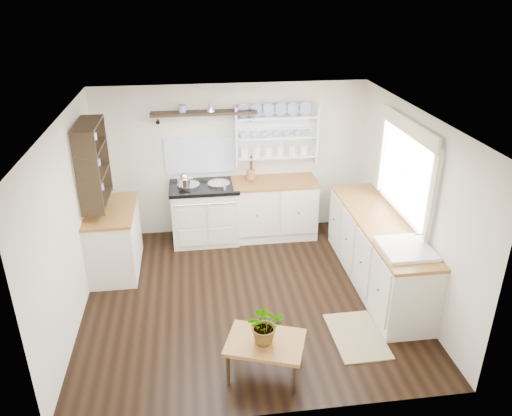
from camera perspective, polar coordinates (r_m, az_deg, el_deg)
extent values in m
cube|color=black|center=(6.40, -0.95, -9.99)|extent=(4.00, 3.80, 0.01)
cube|color=beige|center=(7.57, -2.72, 5.49)|extent=(4.00, 0.02, 2.30)
cube|color=beige|center=(6.35, 17.20, 0.41)|extent=(0.02, 3.80, 2.30)
cube|color=beige|center=(5.96, -20.51, -1.72)|extent=(0.02, 3.80, 2.30)
cube|color=white|center=(5.43, -1.12, 10.37)|extent=(4.00, 3.80, 0.01)
cube|color=white|center=(6.33, 16.73, 3.84)|extent=(0.04, 1.40, 1.00)
cube|color=white|center=(6.32, 16.57, 3.83)|extent=(0.02, 1.50, 1.10)
cube|color=beige|center=(6.14, 17.05, 8.88)|extent=(0.04, 1.55, 0.18)
cube|color=silver|center=(7.52, -5.84, -0.74)|extent=(0.96, 0.63, 0.85)
cube|color=black|center=(7.34, -5.98, 2.41)|extent=(1.00, 0.67, 0.05)
cylinder|color=silver|center=(7.33, -7.73, 2.60)|extent=(0.33, 0.33, 0.03)
cylinder|color=silver|center=(7.33, -4.27, 2.80)|extent=(0.33, 0.33, 0.03)
cylinder|color=silver|center=(7.07, -5.83, 0.42)|extent=(0.87, 0.02, 0.02)
cube|color=#F1E6CF|center=(7.64, 2.07, -0.08)|extent=(1.25, 0.60, 0.88)
cube|color=brown|center=(7.46, 2.13, 2.98)|extent=(1.27, 0.63, 0.04)
cube|color=#F1E6CF|center=(6.63, 13.72, -4.97)|extent=(0.60, 2.40, 0.88)
cube|color=brown|center=(6.43, 14.12, -1.56)|extent=(0.62, 2.43, 0.04)
cube|color=white|center=(5.86, 16.61, -5.48)|extent=(0.55, 0.60, 0.28)
cylinder|color=silver|center=(5.85, 18.64, -3.60)|extent=(0.02, 0.02, 0.22)
cube|color=#F1E6CF|center=(7.00, -15.86, -3.53)|extent=(0.60, 1.10, 0.88)
cube|color=brown|center=(6.81, -16.28, -0.27)|extent=(0.62, 1.13, 0.04)
cube|color=white|center=(7.51, 2.23, 8.54)|extent=(1.20, 0.03, 0.90)
cube|color=white|center=(7.43, 2.35, 8.35)|extent=(1.20, 0.22, 0.02)
cylinder|color=navy|center=(7.36, 2.37, 10.38)|extent=(0.20, 0.02, 0.20)
cube|color=black|center=(7.21, -5.98, 10.77)|extent=(1.50, 0.24, 0.04)
cone|color=black|center=(7.31, -11.13, 9.76)|extent=(0.06, 0.20, 0.06)
cone|color=black|center=(7.35, -0.81, 10.29)|extent=(0.06, 0.20, 0.06)
cube|color=black|center=(6.59, -18.17, 4.94)|extent=(0.28, 0.80, 1.05)
cylinder|color=#A0523A|center=(7.45, -0.61, 3.84)|extent=(0.13, 0.13, 0.15)
cube|color=brown|center=(5.09, 1.07, -15.13)|extent=(0.89, 0.76, 0.04)
cylinder|color=black|center=(5.12, -3.20, -17.92)|extent=(0.04, 0.04, 0.37)
cylinder|color=black|center=(5.44, -1.99, -14.87)|extent=(0.04, 0.04, 0.37)
cylinder|color=black|center=(5.03, 4.42, -18.92)|extent=(0.04, 0.04, 0.37)
cylinder|color=black|center=(5.35, 5.07, -15.73)|extent=(0.04, 0.04, 0.37)
imported|color=#3F7233|center=(4.95, 1.09, -13.15)|extent=(0.39, 0.35, 0.40)
cube|color=olive|center=(5.88, 11.45, -14.13)|extent=(0.57, 0.86, 0.02)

